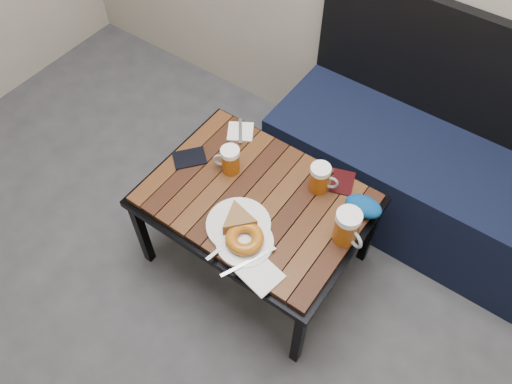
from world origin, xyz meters
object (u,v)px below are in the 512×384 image
Objects in this scene: cafe_table at (256,203)px; beer_mug_centre at (320,178)px; beer_mug_right at (347,227)px; plate_pie at (238,222)px; passport_burgundy at (342,182)px; plate_bagel at (245,240)px; beer_mug_left at (230,160)px; passport_navy at (190,158)px; knit_pouch at (364,206)px; bench at (427,179)px.

cafe_table is 0.26m from beer_mug_centre.
beer_mug_right is 0.62× the size of plate_pie.
passport_burgundy is at bearing 61.84° from plate_pie.
plate_pie is at bearing -129.06° from beer_mug_right.
cafe_table is 0.16m from plate_pie.
plate_pie reaches higher than plate_bagel.
plate_pie is at bearing 111.79° from beer_mug_left.
cafe_table is 6.81× the size of beer_mug_centre.
plate_pie is at bearing -134.44° from beer_mug_centre.
cafe_table is 6.55× the size of passport_navy.
beer_mug_right is (0.36, 0.03, 0.12)m from cafe_table.
plate_bagel is 0.45m from passport_navy.
beer_mug_left is 0.51× the size of plate_pie.
plate_bagel is (-0.09, -0.36, -0.04)m from beer_mug_centre.
plate_bagel is (0.06, -0.05, -0.00)m from plate_pie.
beer_mug_right reaches higher than beer_mug_centre.
beer_mug_centre is 0.96× the size of passport_navy.
knit_pouch is at bearing 172.16° from beer_mug_left.
plate_bagel is 0.46m from passport_burgundy.
passport_navy is (-0.33, -0.00, 0.05)m from cafe_table.
bench reaches higher than knit_pouch.
beer_mug_centre is 0.47× the size of plate_bagel.
bench is 0.90m from beer_mug_left.
passport_burgundy is (0.56, 0.25, -0.00)m from passport_navy.
bench is at bearing 52.91° from cafe_table.
beer_mug_centre is at bearing -179.05° from knit_pouch.
plate_bagel is at bearing -65.65° from cafe_table.
beer_mug_left is 0.44m from passport_burgundy.
plate_bagel is 2.23× the size of passport_burgundy.
knit_pouch is (-0.12, -0.46, 0.23)m from bench.
passport_navy is at bearing -5.56° from beer_mug_left.
bench is 10.03× the size of knit_pouch.
cafe_table is 0.19m from beer_mug_left.
passport_navy is (-0.80, -0.63, 0.20)m from bench.
bench reaches higher than cafe_table.
plate_bagel is 1.88× the size of knit_pouch.
beer_mug_centre is 0.85× the size of beer_mug_right.
plate_pie is (0.18, -0.19, -0.03)m from beer_mug_left.
bench is at bearing -158.94° from beer_mug_left.
bench is 10.91× the size of passport_navy.
cafe_table is at bearing -154.23° from knit_pouch.
bench is 0.67m from beer_mug_right.
plate_bagel is at bearing 113.99° from beer_mug_left.
beer_mug_right is 0.69m from passport_navy.
plate_bagel is at bearing -122.71° from beer_mug_centre.
passport_navy is at bearing 179.70° from beer_mug_centre.
plate_pie is 0.08m from plate_bagel.
cafe_table is 0.38m from beer_mug_right.
knit_pouch reaches higher than passport_navy.
beer_mug_right is at bearing 156.83° from beer_mug_left.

